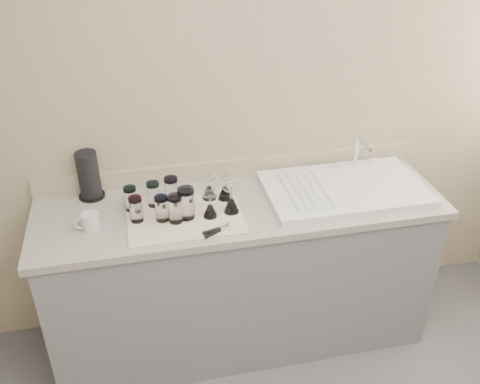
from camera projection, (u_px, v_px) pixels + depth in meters
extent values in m
cube|color=tan|center=(228.00, 116.00, 2.76)|extent=(3.50, 0.04, 2.50)
cube|color=slate|center=(241.00, 276.00, 2.93)|extent=(2.00, 0.60, 0.86)
cube|color=gray|center=(241.00, 207.00, 2.70)|extent=(2.06, 0.62, 0.04)
cube|color=white|center=(344.00, 189.00, 2.78)|extent=(0.82, 0.50, 0.03)
cylinder|color=silver|center=(356.00, 151.00, 2.92)|extent=(0.02, 0.02, 0.18)
cylinder|color=silver|center=(364.00, 144.00, 2.81)|extent=(0.02, 0.16, 0.02)
cylinder|color=silver|center=(338.00, 164.00, 2.93)|extent=(0.03, 0.03, 0.04)
cylinder|color=silver|center=(372.00, 160.00, 2.97)|extent=(0.03, 0.03, 0.04)
cube|color=white|center=(185.00, 216.00, 2.59)|extent=(0.55, 0.42, 0.01)
cylinder|color=white|center=(131.00, 200.00, 2.60)|extent=(0.06, 0.06, 0.11)
cylinder|color=teal|center=(130.00, 189.00, 2.57)|extent=(0.06, 0.06, 0.02)
cylinder|color=white|center=(154.00, 195.00, 2.63)|extent=(0.06, 0.06, 0.11)
cylinder|color=#43AFCE|center=(153.00, 184.00, 2.60)|extent=(0.06, 0.06, 0.02)
cylinder|color=white|center=(172.00, 191.00, 2.66)|extent=(0.06, 0.06, 0.12)
cylinder|color=#70399B|center=(171.00, 179.00, 2.62)|extent=(0.07, 0.07, 0.02)
cylinder|color=white|center=(136.00, 211.00, 2.51)|extent=(0.06, 0.06, 0.11)
cylinder|color=#C82693|center=(135.00, 199.00, 2.48)|extent=(0.06, 0.06, 0.02)
cylinder|color=white|center=(162.00, 210.00, 2.52)|extent=(0.06, 0.06, 0.11)
cylinder|color=#1F39BE|center=(161.00, 198.00, 2.49)|extent=(0.06, 0.06, 0.02)
cylinder|color=white|center=(186.00, 205.00, 2.53)|extent=(0.08, 0.08, 0.14)
cylinder|color=#A298EA|center=(185.00, 191.00, 2.49)|extent=(0.08, 0.08, 0.02)
cylinder|color=white|center=(175.00, 210.00, 2.51)|extent=(0.07, 0.07, 0.12)
cylinder|color=#C59AEA|center=(174.00, 198.00, 2.47)|extent=(0.07, 0.07, 0.02)
cone|color=white|center=(209.00, 192.00, 2.70)|extent=(0.07, 0.07, 0.07)
cylinder|color=white|center=(209.00, 182.00, 2.67)|extent=(0.01, 0.01, 0.05)
cylinder|color=white|center=(209.00, 177.00, 2.65)|extent=(0.07, 0.07, 0.01)
cone|color=white|center=(225.00, 192.00, 2.70)|extent=(0.07, 0.07, 0.07)
cylinder|color=white|center=(225.00, 181.00, 2.67)|extent=(0.01, 0.01, 0.06)
cylinder|color=white|center=(225.00, 176.00, 2.65)|extent=(0.07, 0.07, 0.01)
cone|color=white|center=(210.00, 210.00, 2.56)|extent=(0.07, 0.07, 0.07)
cylinder|color=white|center=(210.00, 200.00, 2.53)|extent=(0.01, 0.01, 0.05)
cylinder|color=white|center=(210.00, 194.00, 2.51)|extent=(0.07, 0.07, 0.01)
cone|color=white|center=(231.00, 205.00, 2.59)|extent=(0.08, 0.08, 0.07)
cylinder|color=white|center=(231.00, 194.00, 2.56)|extent=(0.01, 0.01, 0.06)
cylinder|color=white|center=(231.00, 188.00, 2.54)|extent=(0.08, 0.08, 0.01)
cube|color=silver|center=(225.00, 227.00, 2.48)|extent=(0.06, 0.04, 0.02)
cylinder|color=black|center=(214.00, 233.00, 2.44)|extent=(0.10, 0.07, 0.02)
cylinder|color=black|center=(214.00, 230.00, 2.46)|extent=(0.11, 0.04, 0.02)
cylinder|color=silver|center=(91.00, 221.00, 2.48)|extent=(0.09, 0.09, 0.08)
torus|color=silver|center=(81.00, 223.00, 2.46)|extent=(0.06, 0.02, 0.06)
cylinder|color=black|center=(92.00, 196.00, 2.74)|extent=(0.13, 0.13, 0.01)
cylinder|color=black|center=(89.00, 174.00, 2.68)|extent=(0.11, 0.11, 0.24)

